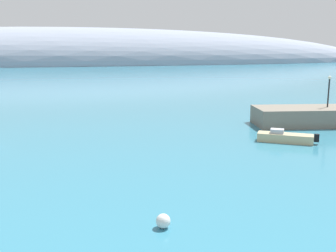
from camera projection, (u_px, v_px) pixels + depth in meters
distant_ridge at (58, 64)px, 184.60m from camera, size 314.16×54.50×32.73m
motorboat_sand_alongside_breakwater at (285, 137)px, 37.59m from camera, size 5.15×3.80×1.19m
mooring_buoy_white at (163, 221)px, 20.04m from camera, size 0.73×0.73×0.73m
harbor_lamp_post at (329, 88)px, 44.92m from camera, size 0.36×0.36×3.48m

